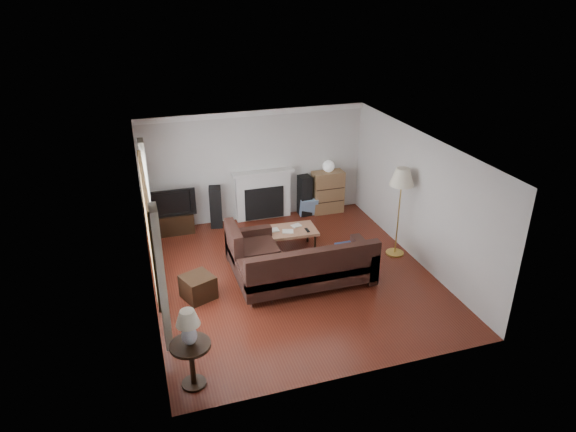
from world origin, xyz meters
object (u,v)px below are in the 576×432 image
object	(u,v)px
sectional_sofa	(307,265)
bookshelf	(328,192)
floor_lamp	(399,213)
tv_stand	(173,223)
side_table	(192,364)
coffee_table	(287,240)

from	to	relation	value
sectional_sofa	bookshelf	bearing A→B (deg)	62.04
floor_lamp	bookshelf	bearing A→B (deg)	103.15
tv_stand	sectional_sofa	world-z (taller)	sectional_sofa
tv_stand	side_table	distance (m)	4.76
sectional_sofa	floor_lamp	world-z (taller)	floor_lamp
tv_stand	side_table	world-z (taller)	side_table
coffee_table	floor_lamp	bearing A→B (deg)	-18.51
sectional_sofa	coffee_table	bearing A→B (deg)	87.93
side_table	floor_lamp	bearing A→B (deg)	29.33
floor_lamp	sectional_sofa	bearing A→B (deg)	-164.70
bookshelf	sectional_sofa	distance (m)	3.28
tv_stand	floor_lamp	world-z (taller)	floor_lamp
sectional_sofa	coffee_table	world-z (taller)	sectional_sofa
tv_stand	side_table	bearing A→B (deg)	-92.77
coffee_table	sectional_sofa	bearing A→B (deg)	-89.41
bookshelf	floor_lamp	size ratio (longest dim) A/B	0.55
sectional_sofa	coffee_table	xyz separation A→B (m)	(0.05, 1.36, -0.19)
floor_lamp	side_table	world-z (taller)	floor_lamp
bookshelf	tv_stand	bearing A→B (deg)	-179.52
bookshelf	side_table	size ratio (longest dim) A/B	1.46
coffee_table	floor_lamp	size ratio (longest dim) A/B	0.66
tv_stand	floor_lamp	bearing A→B (deg)	-29.03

